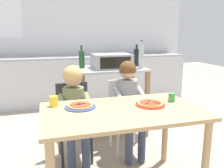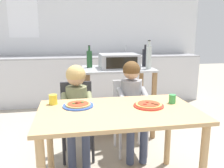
# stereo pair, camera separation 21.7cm
# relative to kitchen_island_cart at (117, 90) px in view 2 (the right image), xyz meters

# --- Properties ---
(ground_plane) EXTENTS (12.54, 12.54, 0.00)m
(ground_plane) POSITION_rel_kitchen_island_cart_xyz_m (-0.24, 0.04, -0.60)
(ground_plane) COLOR #A89E8C
(back_wall_tiled) EXTENTS (4.80, 0.13, 2.70)m
(back_wall_tiled) POSITION_rel_kitchen_island_cart_xyz_m (-0.24, 1.98, 0.76)
(back_wall_tiled) COLOR silver
(back_wall_tiled) RESTS_ON ground
(kitchen_counter) EXTENTS (4.32, 0.60, 1.10)m
(kitchen_counter) POSITION_rel_kitchen_island_cart_xyz_m (-0.24, 1.57, -0.14)
(kitchen_counter) COLOR silver
(kitchen_counter) RESTS_ON ground
(kitchen_island_cart) EXTENTS (0.91, 0.63, 0.90)m
(kitchen_island_cart) POSITION_rel_kitchen_island_cart_xyz_m (0.00, 0.00, 0.00)
(kitchen_island_cart) COLOR #B7BABF
(kitchen_island_cart) RESTS_ON ground
(toaster_oven) EXTENTS (0.49, 0.38, 0.18)m
(toaster_oven) POSITION_rel_kitchen_island_cart_xyz_m (0.01, -0.02, 0.39)
(toaster_oven) COLOR #999BA0
(toaster_oven) RESTS_ON kitchen_island_cart
(bottle_brown_beer) EXTENTS (0.07, 0.07, 0.29)m
(bottle_brown_beer) POSITION_rel_kitchen_island_cart_xyz_m (-0.36, 0.09, 0.42)
(bottle_brown_beer) COLOR #1E4723
(bottle_brown_beer) RESTS_ON kitchen_island_cart
(bottle_dark_olive_oil) EXTENTS (0.08, 0.08, 0.29)m
(bottle_dark_olive_oil) POSITION_rel_kitchen_island_cart_xyz_m (0.39, 0.06, 0.42)
(bottle_dark_olive_oil) COLOR black
(bottle_dark_olive_oil) RESTS_ON kitchen_island_cart
(bottle_clear_vinegar) EXTENTS (0.07, 0.07, 0.36)m
(bottle_clear_vinegar) POSITION_rel_kitchen_island_cart_xyz_m (0.36, -0.17, 0.45)
(bottle_clear_vinegar) COLOR #ADB7B2
(bottle_clear_vinegar) RESTS_ON kitchen_island_cart
(dining_table) EXTENTS (1.30, 0.77, 0.74)m
(dining_table) POSITION_rel_kitchen_island_cart_xyz_m (-0.24, -1.21, 0.03)
(dining_table) COLOR tan
(dining_table) RESTS_ON ground
(dining_chair_left) EXTENTS (0.36, 0.36, 0.81)m
(dining_chair_left) POSITION_rel_kitchen_island_cart_xyz_m (-0.56, -0.53, -0.12)
(dining_chair_left) COLOR #333338
(dining_chair_left) RESTS_ON ground
(dining_chair_right) EXTENTS (0.36, 0.36, 0.81)m
(dining_chair_right) POSITION_rel_kitchen_island_cart_xyz_m (0.03, -0.52, -0.12)
(dining_chair_right) COLOR silver
(dining_chair_right) RESTS_ON ground
(child_in_olive_shirt) EXTENTS (0.32, 0.42, 1.01)m
(child_in_olive_shirt) POSITION_rel_kitchen_island_cart_xyz_m (-0.56, -0.65, 0.07)
(child_in_olive_shirt) COLOR #424C6B
(child_in_olive_shirt) RESTS_ON ground
(child_in_grey_shirt) EXTENTS (0.32, 0.42, 1.04)m
(child_in_grey_shirt) POSITION_rel_kitchen_island_cart_xyz_m (0.03, -0.64, 0.07)
(child_in_grey_shirt) COLOR #424C6B
(child_in_grey_shirt) RESTS_ON ground
(pizza_plate_blue_rimmed) EXTENTS (0.26, 0.26, 0.03)m
(pizza_plate_blue_rimmed) POSITION_rel_kitchen_island_cart_xyz_m (-0.56, -1.06, 0.15)
(pizza_plate_blue_rimmed) COLOR #3356B7
(pizza_plate_blue_rimmed) RESTS_ON dining_table
(pizza_plate_red_rimmed) EXTENTS (0.26, 0.26, 0.03)m
(pizza_plate_red_rimmed) POSITION_rel_kitchen_island_cart_xyz_m (0.03, -1.17, 0.15)
(pizza_plate_red_rimmed) COLOR red
(pizza_plate_red_rimmed) RESTS_ON dining_table
(drinking_cup_yellow) EXTENTS (0.07, 0.07, 0.09)m
(drinking_cup_yellow) POSITION_rel_kitchen_island_cart_xyz_m (-0.77, -0.96, 0.19)
(drinking_cup_yellow) COLOR yellow
(drinking_cup_yellow) RESTS_ON dining_table
(drinking_cup_green) EXTENTS (0.06, 0.06, 0.08)m
(drinking_cup_green) POSITION_rel_kitchen_island_cart_xyz_m (0.27, -1.12, 0.18)
(drinking_cup_green) COLOR green
(drinking_cup_green) RESTS_ON dining_table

